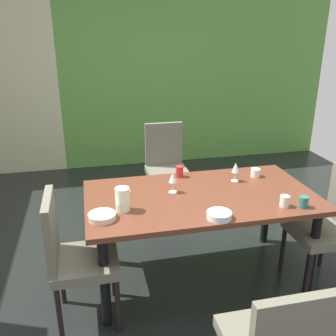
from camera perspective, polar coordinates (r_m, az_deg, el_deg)
The scene contains 15 objects.
ground_plane at distance 3.34m, azimuth -1.06°, elevation -15.64°, with size 6.28×5.67×0.02m, color black.
garden_window_panel at distance 5.70m, azimuth 4.65°, elevation 15.27°, with size 4.00×0.10×2.86m, color #57933E.
dining_table at distance 2.95m, azimuth 4.96°, elevation -5.53°, with size 1.77×0.96×0.75m.
chair_left_near at distance 2.66m, azimuth -14.34°, elevation -12.47°, with size 0.44×0.44×0.97m.
chair_right_near at distance 3.21m, azimuth 23.55°, elevation -7.60°, with size 0.44×0.44×0.96m.
chair_head_far at distance 4.14m, azimuth -0.30°, elevation 0.68°, with size 0.44×0.45×0.98m.
wine_glass_center at distance 2.89m, azimuth 0.75°, elevation -1.57°, with size 0.07×0.07×0.17m.
wine_glass_right at distance 3.15m, azimuth 10.26°, elevation -0.03°, with size 0.06×0.06×0.16m.
serving_bowl_near_shelf at distance 2.57m, azimuth 7.80°, elevation -7.13°, with size 0.17×0.17×0.05m, color white.
serving_bowl_near_window at distance 2.58m, azimuth -10.01°, elevation -7.27°, with size 0.19×0.19×0.04m, color beige.
cup_north at distance 3.31m, azimuth 13.19°, elevation -0.69°, with size 0.08×0.08×0.07m, color white.
cup_west at distance 2.83m, azimuth 17.36°, elevation -4.84°, with size 0.07×0.07×0.08m, color silver.
cup_left at distance 3.22m, azimuth 1.76°, elevation -0.54°, with size 0.06×0.06×0.10m, color red.
cup_rear at distance 2.86m, azimuth 19.95°, elevation -4.88°, with size 0.07×0.07×0.08m, color #2A6961.
pitcher_south at distance 2.64m, azimuth -6.93°, elevation -4.73°, with size 0.12×0.10×0.17m.
Camera 1 is at (-0.53, -2.63, 1.97)m, focal length 40.00 mm.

